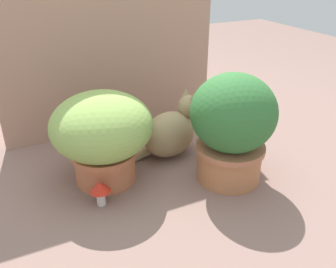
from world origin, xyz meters
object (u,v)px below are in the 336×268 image
(leafy_planter, at_px, (232,126))
(cat, at_px, (172,131))
(mushroom_ornament_red, at_px, (100,189))
(grass_planter, at_px, (102,133))

(leafy_planter, bearing_deg, cat, 113.93)
(cat, xyz_separation_m, mushroom_ornament_red, (-0.42, -0.23, -0.05))
(grass_planter, distance_m, mushroom_ornament_red, 0.23)
(grass_planter, relative_size, mushroom_ornament_red, 3.98)
(grass_planter, height_order, leafy_planter, leafy_planter)
(cat, distance_m, mushroom_ornament_red, 0.48)
(cat, height_order, mushroom_ornament_red, cat)
(grass_planter, distance_m, leafy_planter, 0.52)
(leafy_planter, bearing_deg, grass_planter, 155.52)
(leafy_planter, distance_m, cat, 0.34)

